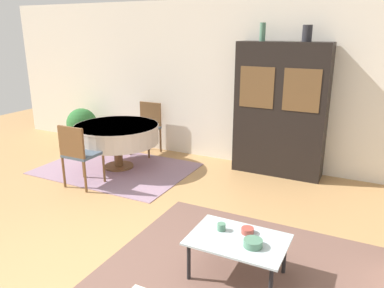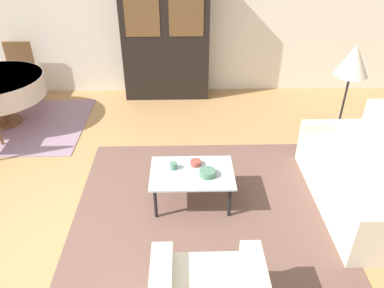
{
  "view_description": "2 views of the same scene",
  "coord_description": "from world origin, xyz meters",
  "px_view_note": "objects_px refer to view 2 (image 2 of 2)",
  "views": [
    {
      "loc": [
        2.05,
        -2.29,
        2.21
      ],
      "look_at": [
        0.2,
        1.4,
        0.95
      ],
      "focal_mm": 35.0,
      "sensor_mm": 36.0,
      "label": 1
    },
    {
      "loc": [
        1.01,
        -2.59,
        2.74
      ],
      "look_at": [
        1.08,
        0.57,
        0.75
      ],
      "focal_mm": 35.0,
      "sensor_mm": 36.0,
      "label": 2
    }
  ],
  "objects_px": {
    "floor_lamp": "(353,64)",
    "bowl": "(207,173)",
    "coffee_table": "(192,175)",
    "cup": "(174,166)",
    "couch": "(370,181)",
    "display_cabinet": "(165,36)",
    "dining_chair_far": "(19,67)",
    "bowl_small": "(196,163)"
  },
  "relations": [
    {
      "from": "floor_lamp",
      "to": "bowl",
      "type": "relative_size",
      "value": 8.39
    },
    {
      "from": "coffee_table",
      "to": "bowl",
      "type": "relative_size",
      "value": 5.22
    },
    {
      "from": "coffee_table",
      "to": "cup",
      "type": "bearing_deg",
      "value": 159.48
    },
    {
      "from": "couch",
      "to": "cup",
      "type": "bearing_deg",
      "value": 86.06
    },
    {
      "from": "coffee_table",
      "to": "display_cabinet",
      "type": "relative_size",
      "value": 0.43
    },
    {
      "from": "display_cabinet",
      "to": "coffee_table",
      "type": "bearing_deg",
      "value": -82.83
    },
    {
      "from": "coffee_table",
      "to": "floor_lamp",
      "type": "distance_m",
      "value": 2.36
    },
    {
      "from": "display_cabinet",
      "to": "cup",
      "type": "distance_m",
      "value": 2.8
    },
    {
      "from": "dining_chair_far",
      "to": "coffee_table",
      "type": "bearing_deg",
      "value": 135.21
    },
    {
      "from": "display_cabinet",
      "to": "bowl_small",
      "type": "height_order",
      "value": "display_cabinet"
    },
    {
      "from": "couch",
      "to": "bowl",
      "type": "bearing_deg",
      "value": 89.66
    },
    {
      "from": "dining_chair_far",
      "to": "bowl_small",
      "type": "bearing_deg",
      "value": 137.08
    },
    {
      "from": "dining_chair_far",
      "to": "bowl_small",
      "type": "relative_size",
      "value": 7.85
    },
    {
      "from": "couch",
      "to": "cup",
      "type": "relative_size",
      "value": 22.18
    },
    {
      "from": "couch",
      "to": "bowl",
      "type": "height_order",
      "value": "couch"
    },
    {
      "from": "floor_lamp",
      "to": "cup",
      "type": "distance_m",
      "value": 2.47
    },
    {
      "from": "display_cabinet",
      "to": "floor_lamp",
      "type": "relative_size",
      "value": 1.45
    },
    {
      "from": "floor_lamp",
      "to": "cup",
      "type": "height_order",
      "value": "floor_lamp"
    },
    {
      "from": "floor_lamp",
      "to": "couch",
      "type": "bearing_deg",
      "value": -93.07
    },
    {
      "from": "cup",
      "to": "bowl_small",
      "type": "xyz_separation_m",
      "value": [
        0.24,
        0.06,
        -0.01
      ]
    },
    {
      "from": "coffee_table",
      "to": "bowl",
      "type": "xyz_separation_m",
      "value": [
        0.16,
        -0.06,
        0.07
      ]
    },
    {
      "from": "bowl",
      "to": "bowl_small",
      "type": "xyz_separation_m",
      "value": [
        -0.11,
        0.19,
        -0.01
      ]
    },
    {
      "from": "coffee_table",
      "to": "bowl_small",
      "type": "height_order",
      "value": "bowl_small"
    },
    {
      "from": "bowl",
      "to": "coffee_table",
      "type": "bearing_deg",
      "value": 159.13
    },
    {
      "from": "coffee_table",
      "to": "bowl_small",
      "type": "bearing_deg",
      "value": 71.68
    },
    {
      "from": "couch",
      "to": "floor_lamp",
      "type": "bearing_deg",
      "value": -3.07
    },
    {
      "from": "bowl",
      "to": "bowl_small",
      "type": "relative_size",
      "value": 1.43
    },
    {
      "from": "coffee_table",
      "to": "display_cabinet",
      "type": "bearing_deg",
      "value": 97.17
    },
    {
      "from": "display_cabinet",
      "to": "floor_lamp",
      "type": "xyz_separation_m",
      "value": [
        2.3,
        -1.75,
        0.15
      ]
    },
    {
      "from": "couch",
      "to": "floor_lamp",
      "type": "xyz_separation_m",
      "value": [
        0.06,
        1.13,
        0.88
      ]
    },
    {
      "from": "coffee_table",
      "to": "cup",
      "type": "xyz_separation_m",
      "value": [
        -0.19,
        0.07,
        0.07
      ]
    },
    {
      "from": "dining_chair_far",
      "to": "bowl",
      "type": "height_order",
      "value": "dining_chair_far"
    },
    {
      "from": "dining_chair_far",
      "to": "couch",
      "type": "bearing_deg",
      "value": 148.78
    },
    {
      "from": "bowl",
      "to": "bowl_small",
      "type": "distance_m",
      "value": 0.22
    },
    {
      "from": "bowl_small",
      "to": "bowl",
      "type": "bearing_deg",
      "value": -59.38
    },
    {
      "from": "cup",
      "to": "bowl_small",
      "type": "distance_m",
      "value": 0.25
    },
    {
      "from": "display_cabinet",
      "to": "bowl_small",
      "type": "relative_size",
      "value": 17.38
    },
    {
      "from": "couch",
      "to": "floor_lamp",
      "type": "distance_m",
      "value": 1.44
    },
    {
      "from": "couch",
      "to": "dining_chair_far",
      "type": "distance_m",
      "value": 5.45
    },
    {
      "from": "coffee_table",
      "to": "display_cabinet",
      "type": "xyz_separation_m",
      "value": [
        -0.35,
        2.81,
        0.67
      ]
    },
    {
      "from": "display_cabinet",
      "to": "dining_chair_far",
      "type": "height_order",
      "value": "display_cabinet"
    },
    {
      "from": "coffee_table",
      "to": "floor_lamp",
      "type": "bearing_deg",
      "value": 28.68
    }
  ]
}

